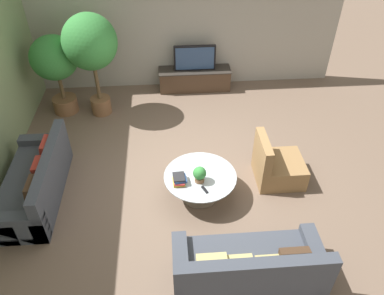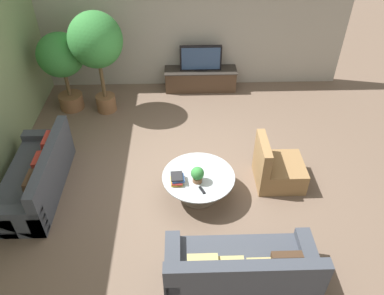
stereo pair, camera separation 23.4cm
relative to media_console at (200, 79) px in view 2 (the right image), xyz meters
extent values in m
plane|color=brown|center=(-0.38, -2.94, -0.26)|extent=(24.00, 24.00, 0.00)
cube|color=#A39E93|center=(-0.38, 0.32, 1.24)|extent=(7.40, 0.12, 3.00)
cube|color=#473323|center=(0.00, 0.00, -0.01)|extent=(1.65, 0.48, 0.50)
cube|color=#2D2823|center=(0.00, 0.00, 0.23)|extent=(1.68, 0.50, 0.02)
cube|color=black|center=(0.00, 0.00, 0.53)|extent=(0.96, 0.08, 0.59)
cube|color=navy|center=(0.00, -0.04, 0.53)|extent=(0.88, 0.00, 0.53)
cube|color=black|center=(0.00, 0.00, 0.25)|extent=(0.29, 0.13, 0.02)
cylinder|color=#756656|center=(-0.20, -3.52, -0.25)|extent=(0.65, 0.65, 0.02)
cylinder|color=#756656|center=(-0.20, -3.52, -0.05)|extent=(0.10, 0.10, 0.42)
cylinder|color=#A8B2B7|center=(-0.20, -3.52, 0.17)|extent=(1.18, 1.18, 0.02)
cube|color=#3D424C|center=(-2.93, -3.32, -0.05)|extent=(0.84, 2.04, 0.42)
cube|color=#3D424C|center=(-2.59, -3.32, 0.37)|extent=(0.16, 2.04, 0.42)
cube|color=#3D424C|center=(-2.93, -2.41, 0.01)|extent=(0.84, 0.20, 0.54)
cube|color=#3D424C|center=(-2.93, -4.24, 0.01)|extent=(0.84, 0.20, 0.54)
cube|color=#B23328|center=(-2.75, -2.85, 0.34)|extent=(0.17, 0.39, 0.37)
cube|color=#B23328|center=(-2.75, -3.32, 0.32)|extent=(0.15, 0.35, 0.32)
cube|color=#422D1E|center=(-2.75, -3.80, 0.33)|extent=(0.16, 0.38, 0.35)
cube|color=#3D424C|center=(0.28, -5.10, -0.05)|extent=(1.97, 0.84, 0.42)
cube|color=#3D424C|center=(0.28, -5.44, 0.37)|extent=(1.97, 0.16, 0.42)
cube|color=#3D424C|center=(1.17, -5.10, 0.01)|extent=(0.20, 0.84, 0.54)
cube|color=#3D424C|center=(-0.60, -5.10, 0.01)|extent=(0.20, 0.84, 0.54)
cube|color=#422D1E|center=(0.80, -5.28, 0.33)|extent=(0.38, 0.18, 0.36)
cube|color=tan|center=(0.45, -5.28, 0.29)|extent=(0.30, 0.16, 0.28)
cube|color=tan|center=(0.11, -5.28, 0.30)|extent=(0.32, 0.13, 0.29)
cube|color=tan|center=(-0.23, -5.28, 0.33)|extent=(0.37, 0.17, 0.35)
cube|color=olive|center=(1.21, -3.22, -0.06)|extent=(0.80, 0.76, 0.40)
cube|color=olive|center=(0.88, -3.22, 0.37)|extent=(0.14, 0.76, 0.46)
cylinder|color=brown|center=(-2.90, -0.75, -0.10)|extent=(0.52, 0.52, 0.33)
cylinder|color=brown|center=(-2.90, -0.75, 0.31)|extent=(0.08, 0.08, 0.49)
ellipsoid|color=#337F38|center=(-2.90, -0.75, 1.01)|extent=(0.95, 0.95, 0.90)
cylinder|color=brown|center=(-2.11, -0.87, -0.08)|extent=(0.42, 0.42, 0.36)
cylinder|color=brown|center=(-2.11, -0.87, 0.45)|extent=(0.08, 0.08, 0.72)
ellipsoid|color=#337F38|center=(-2.11, -0.87, 1.37)|extent=(1.07, 1.07, 1.10)
cylinder|color=brown|center=(-0.22, -3.64, 0.22)|extent=(0.15, 0.15, 0.08)
sphere|color=#337F38|center=(-0.22, -3.64, 0.35)|extent=(0.21, 0.21, 0.21)
cube|color=gold|center=(-0.55, -3.65, 0.20)|extent=(0.20, 0.22, 0.04)
cube|color=#A32823|center=(-0.55, -3.63, 0.23)|extent=(0.17, 0.28, 0.02)
cube|color=#2D4C84|center=(-0.53, -3.65, 0.26)|extent=(0.22, 0.22, 0.04)
cube|color=#232326|center=(-0.55, -3.63, 0.29)|extent=(0.20, 0.23, 0.02)
cube|color=black|center=(-0.16, -3.84, 0.18)|extent=(0.10, 0.16, 0.02)
camera|label=1|loc=(-0.67, -7.88, 4.35)|focal=35.00mm
camera|label=2|loc=(-0.44, -7.89, 4.35)|focal=35.00mm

